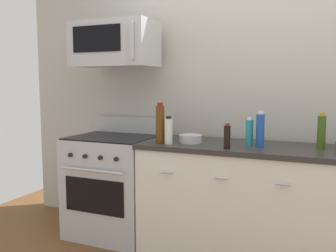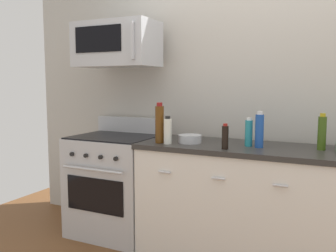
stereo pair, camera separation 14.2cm
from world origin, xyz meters
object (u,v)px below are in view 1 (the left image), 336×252
at_px(bottle_olive_oil, 321,132).
at_px(bowl_steel_prep, 190,138).
at_px(bottle_soda_blue, 260,130).
at_px(range_oven, 114,184).
at_px(bottle_dish_soap, 249,132).
at_px(bottle_vinegar_white, 169,131).
at_px(bottle_hot_sauce_red, 160,129).
at_px(bottle_wine_amber, 160,124).
at_px(bottle_soy_sauce_dark, 227,137).
at_px(microwave, 115,44).

height_order(bottle_olive_oil, bowl_steel_prep, bottle_olive_oil).
bearing_deg(bottle_olive_oil, bottle_soda_blue, -167.23).
xyz_separation_m(range_oven, bottle_dish_soap, (1.24, -0.01, 0.56)).
distance_m(range_oven, bottle_vinegar_white, 0.86).
relative_size(bottle_hot_sauce_red, bowl_steel_prep, 0.98).
relative_size(bottle_soda_blue, bottle_vinegar_white, 1.23).
height_order(range_oven, bottle_dish_soap, bottle_dish_soap).
relative_size(range_oven, bottle_hot_sauce_red, 5.78).
height_order(bottle_olive_oil, bottle_dish_soap, bottle_olive_oil).
bearing_deg(bottle_olive_oil, range_oven, -178.09).
distance_m(bottle_soda_blue, bottle_wine_amber, 0.79).
bearing_deg(bottle_hot_sauce_red, bottle_wine_amber, -66.45).
xyz_separation_m(bottle_olive_oil, bottle_soy_sauce_dark, (-0.64, -0.28, -0.04)).
xyz_separation_m(range_oven, bottle_soy_sauce_dark, (1.11, -0.22, 0.54)).
relative_size(microwave, bottle_olive_oil, 2.79).
bearing_deg(microwave, bottle_wine_amber, -21.76).
xyz_separation_m(range_oven, microwave, (0.00, 0.04, 1.28)).
bearing_deg(bottle_soda_blue, bottle_wine_amber, -170.12).
bearing_deg(bottle_soda_blue, range_oven, 178.31).
bearing_deg(bowl_steel_prep, bottle_olive_oil, 7.16).
xyz_separation_m(bottle_olive_oil, bowl_steel_prep, (-0.98, -0.12, -0.09)).
height_order(bottle_soda_blue, bottle_dish_soap, bottle_soda_blue).
height_order(microwave, bottle_vinegar_white, microwave).
bearing_deg(bottle_dish_soap, bottle_olive_oil, 7.99).
relative_size(bottle_soy_sauce_dark, bottle_wine_amber, 0.58).
xyz_separation_m(bottle_dish_soap, bottle_vinegar_white, (-0.60, -0.18, 0.00)).
bearing_deg(microwave, bottle_hot_sauce_red, -5.10).
distance_m(microwave, bottle_wine_amber, 0.90).
relative_size(range_oven, bottle_vinegar_white, 4.79).
relative_size(bottle_hot_sauce_red, bottle_wine_amber, 0.56).
height_order(range_oven, bottle_soy_sauce_dark, bottle_soy_sauce_dark).
xyz_separation_m(bottle_soy_sauce_dark, bottle_dish_soap, (0.12, 0.21, 0.01)).
bearing_deg(range_oven, bottle_wine_amber, -17.60).
relative_size(bottle_wine_amber, bowl_steel_prep, 1.74).
height_order(bottle_olive_oil, bottle_vinegar_white, bottle_olive_oil).
bearing_deg(bottle_hot_sauce_red, bottle_vinegar_white, -50.86).
xyz_separation_m(bottle_olive_oil, bottle_wine_amber, (-1.20, -0.23, 0.03)).
xyz_separation_m(microwave, bowl_steel_prep, (0.77, -0.11, -0.79)).
distance_m(microwave, bottle_hot_sauce_red, 0.88).
xyz_separation_m(bottle_soy_sauce_dark, bottle_vinegar_white, (-0.48, 0.03, 0.02)).
xyz_separation_m(bottle_soy_sauce_dark, bottle_wine_amber, (-0.56, 0.05, 0.07)).
height_order(bottle_hot_sauce_red, bottle_soda_blue, bottle_soda_blue).
xyz_separation_m(bottle_hot_sauce_red, bottle_soy_sauce_dark, (0.64, -0.22, 0.00)).
bearing_deg(bottle_soy_sauce_dark, bowl_steel_prep, 155.64).
bearing_deg(bottle_vinegar_white, bottle_olive_oil, 12.70).
height_order(microwave, bottle_olive_oil, microwave).
relative_size(microwave, bottle_hot_sauce_red, 4.02).
distance_m(bottle_dish_soap, bowl_steel_prep, 0.47).
height_order(bottle_soy_sauce_dark, bottle_dish_soap, bottle_dish_soap).
height_order(microwave, bottle_soda_blue, microwave).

